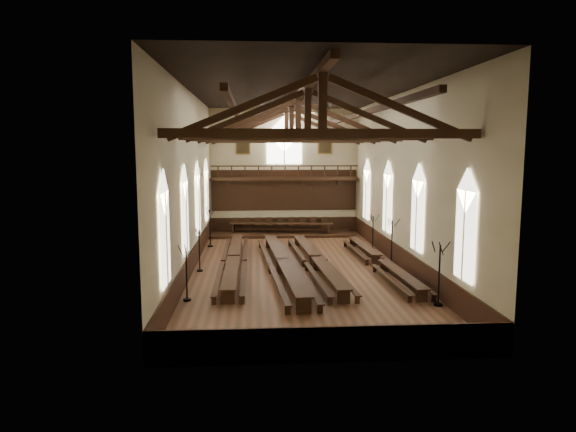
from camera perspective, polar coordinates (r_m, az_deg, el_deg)
name	(u,v)px	position (r m, az deg, el deg)	size (l,w,h in m)	color
ground	(298,269)	(29.58, 1.10, -5.87)	(26.00, 26.00, 0.00)	brown
room_walls	(298,155)	(28.76, 1.13, 6.75)	(26.00, 26.00, 26.00)	beige
wainscot_band	(298,258)	(29.44, 1.10, -4.73)	(12.00, 26.00, 1.20)	#32190F
side_windows	(298,204)	(28.93, 1.12, 1.36)	(11.85, 19.80, 4.50)	white
end_window	(284,143)	(41.63, -0.42, 8.07)	(2.80, 0.12, 3.80)	white
minstrels_gallery	(284,185)	(41.50, -0.40, 3.49)	(11.80, 1.24, 3.70)	#321A10
portraits	(284,145)	(41.62, -0.42, 7.90)	(7.75, 0.09, 1.45)	brown
roof_trusses	(298,123)	(28.79, 1.14, 10.24)	(11.70, 25.70, 2.80)	#321A10
refectory_row_a	(234,259)	(29.73, -6.06, -4.75)	(1.52, 14.41, 0.75)	#321A10
refectory_row_b	(283,262)	(28.49, -0.60, -5.15)	(2.14, 15.14, 0.82)	#321A10
refectory_row_c	(316,259)	(29.55, 3.10, -4.81)	(1.90, 14.39, 0.74)	#321A10
refectory_row_d	(380,260)	(29.98, 10.18, -4.84)	(1.62, 13.71, 0.67)	#321A10
dais	(281,234)	(40.68, -0.77, -1.99)	(11.40, 3.06, 0.20)	#32190F
high_table	(281,224)	(40.56, -0.77, -0.95)	(8.23, 1.94, 0.77)	#321A10
high_chairs	(281,224)	(41.37, -0.83, -0.85)	(7.71, 0.52, 1.10)	#321A10
candelabrum_left_near	(187,284)	(23.80, -11.19, -7.41)	(0.78, 0.75, 2.59)	black
candelabrum_left_mid	(200,258)	(29.20, -9.80, -4.62)	(0.68, 0.77, 2.51)	black
candelabrum_left_far	(210,235)	(36.19, -8.65, -2.09)	(0.79, 0.85, 2.79)	black
candelabrum_right_near	(439,286)	(23.56, 16.40, -7.51)	(0.85, 0.85, 2.88)	black
candelabrum_right_mid	(392,251)	(30.73, 11.43, -3.86)	(0.76, 0.87, 2.84)	black
candelabrum_right_far	(373,239)	(35.28, 9.40, -2.53)	(0.73, 0.72, 2.44)	black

